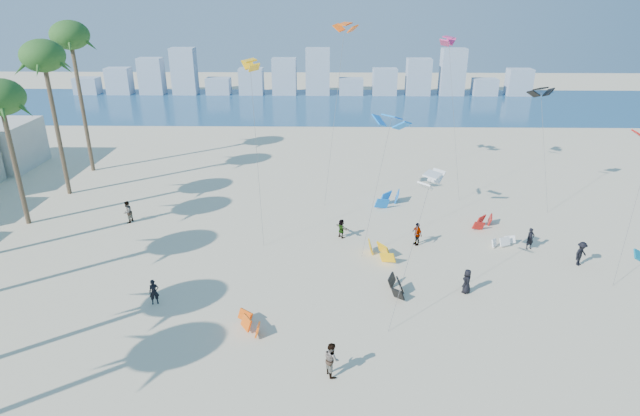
{
  "coord_description": "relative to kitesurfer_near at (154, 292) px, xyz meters",
  "views": [
    {
      "loc": [
        3.6,
        -17.01,
        18.32
      ],
      "look_at": [
        3.0,
        16.0,
        4.5
      ],
      "focal_mm": 29.46,
      "sensor_mm": 36.0,
      "label": 1
    }
  ],
  "objects": [
    {
      "name": "ocean",
      "position": [
        7.29,
        61.02,
        -0.83
      ],
      "size": [
        220.0,
        220.0,
        0.0
      ],
      "primitive_type": "plane",
      "color": "navy",
      "rests_on": "ground"
    },
    {
      "name": "kitesurfer_near",
      "position": [
        0.0,
        0.0,
        0.0
      ],
      "size": [
        0.71,
        0.59,
        1.67
      ],
      "primitive_type": "imported",
      "rotation": [
        0.0,
        0.0,
        0.37
      ],
      "color": "black",
      "rests_on": "ground"
    },
    {
      "name": "kitesurfer_mid",
      "position": [
        11.08,
        -6.36,
        0.11
      ],
      "size": [
        1.02,
        1.13,
        1.89
      ],
      "primitive_type": "imported",
      "rotation": [
        0.0,
        0.0,
        1.98
      ],
      "color": "gray",
      "rests_on": "ground"
    },
    {
      "name": "kitesurfers_far",
      "position": [
        15.08,
        7.94,
        0.05
      ],
      "size": [
        36.09,
        11.68,
        1.92
      ],
      "color": "black",
      "rests_on": "ground"
    },
    {
      "name": "grounded_kites",
      "position": [
        16.46,
        8.97,
        -0.37
      ],
      "size": [
        20.56,
        22.59,
        1.1
      ],
      "color": "#FF5A0D",
      "rests_on": "ground"
    },
    {
      "name": "flying_kites",
      "position": [
        19.35,
        12.07,
        10.0
      ],
      "size": [
        30.28,
        31.81,
        15.94
      ],
      "color": "white",
      "rests_on": "ground"
    },
    {
      "name": "distant_skyline",
      "position": [
        6.1,
        71.02,
        2.25
      ],
      "size": [
        85.0,
        3.0,
        8.4
      ],
      "color": "#9EADBF",
      "rests_on": "ground"
    }
  ]
}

